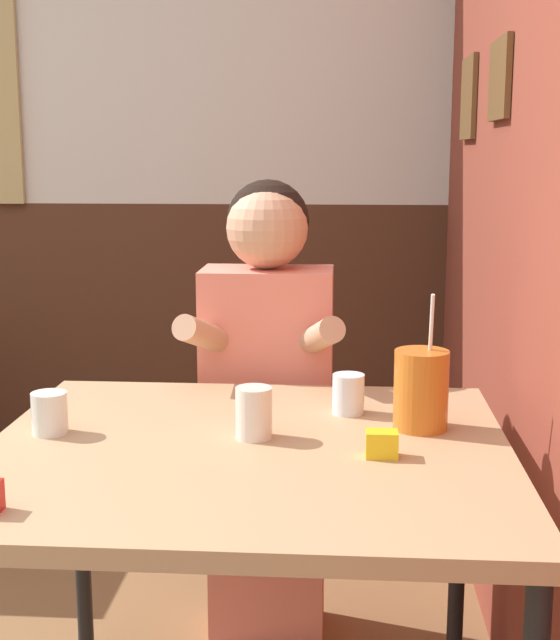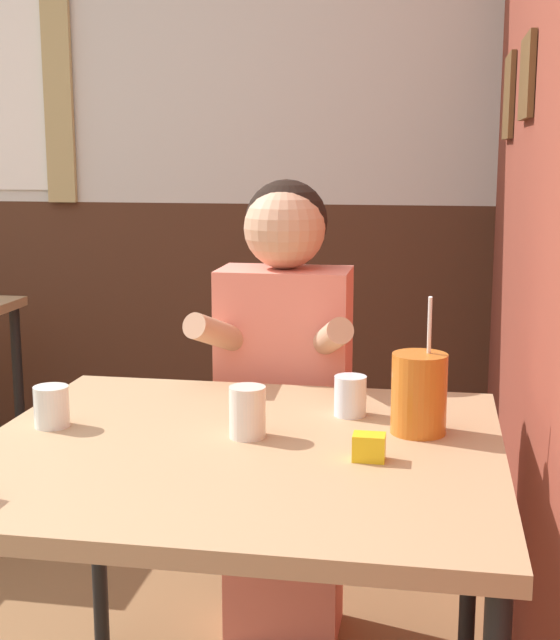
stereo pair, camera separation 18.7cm
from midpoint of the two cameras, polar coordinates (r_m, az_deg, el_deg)
The scene contains 9 objects.
brick_wall_right at distance 2.47m, azimuth 12.50°, elevation 11.47°, with size 0.08×4.29×2.70m.
back_wall at distance 3.79m, azimuth -13.55°, elevation 11.19°, with size 5.86×0.09×2.70m.
main_table at distance 1.77m, azimuth -5.15°, elevation -9.96°, with size 1.02×0.93×0.75m.
person_seated at distance 2.37m, azimuth -3.07°, elevation -5.13°, with size 0.42×0.41×1.24m.
cocktail_pitcher at distance 1.84m, azimuth 6.16°, elevation -4.49°, with size 0.11×0.11×0.28m.
glass_near_pitcher at distance 1.94m, azimuth 1.65°, elevation -4.79°, with size 0.07×0.07×0.09m.
glass_center at distance 1.89m, azimuth -17.32°, elevation -5.75°, with size 0.07×0.07×0.09m.
glass_far_side at distance 1.78m, azimuth -4.70°, elevation -5.98°, with size 0.07×0.07×0.10m.
condiment_mustard at distance 1.68m, azimuth 3.36°, elevation -7.98°, with size 0.06×0.04×0.05m.
Camera 1 is at (1.02, -1.31, 1.31)m, focal length 50.00 mm.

